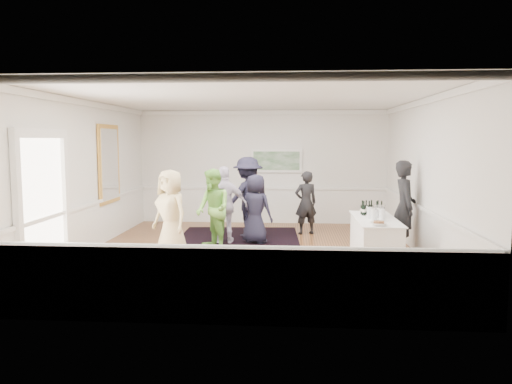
# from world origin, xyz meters

# --- Properties ---
(floor) EXTENTS (8.00, 8.00, 0.00)m
(floor) POSITION_xyz_m (0.00, 0.00, 0.00)
(floor) COLOR brown
(floor) RESTS_ON ground
(ceiling) EXTENTS (7.00, 8.00, 0.02)m
(ceiling) POSITION_xyz_m (0.00, 0.00, 3.20)
(ceiling) COLOR white
(ceiling) RESTS_ON wall_back
(wall_left) EXTENTS (0.02, 8.00, 3.20)m
(wall_left) POSITION_xyz_m (-3.50, 0.00, 1.60)
(wall_left) COLOR white
(wall_left) RESTS_ON floor
(wall_right) EXTENTS (0.02, 8.00, 3.20)m
(wall_right) POSITION_xyz_m (3.50, 0.00, 1.60)
(wall_right) COLOR white
(wall_right) RESTS_ON floor
(wall_back) EXTENTS (7.00, 0.02, 3.20)m
(wall_back) POSITION_xyz_m (0.00, 4.00, 1.60)
(wall_back) COLOR white
(wall_back) RESTS_ON floor
(wall_front) EXTENTS (7.00, 0.02, 3.20)m
(wall_front) POSITION_xyz_m (0.00, -4.00, 1.60)
(wall_front) COLOR white
(wall_front) RESTS_ON floor
(wainscoting) EXTENTS (7.00, 8.00, 1.00)m
(wainscoting) POSITION_xyz_m (0.00, 0.00, 0.50)
(wainscoting) COLOR white
(wainscoting) RESTS_ON floor
(mirror) EXTENTS (0.05, 1.25, 1.85)m
(mirror) POSITION_xyz_m (-3.45, 1.30, 1.80)
(mirror) COLOR #EEAE46
(mirror) RESTS_ON wall_left
(doorway) EXTENTS (0.10, 1.78, 2.56)m
(doorway) POSITION_xyz_m (-3.45, -1.90, 1.42)
(doorway) COLOR white
(doorway) RESTS_ON wall_left
(landscape_painting) EXTENTS (1.44, 0.06, 0.66)m
(landscape_painting) POSITION_xyz_m (0.40, 3.95, 1.78)
(landscape_painting) COLOR white
(landscape_painting) RESTS_ON wall_back
(area_rug) EXTENTS (3.04, 3.88, 0.02)m
(area_rug) POSITION_xyz_m (-0.41, 1.22, 0.01)
(area_rug) COLOR black
(area_rug) RESTS_ON floor
(serving_table) EXTENTS (0.79, 2.07, 0.84)m
(serving_table) POSITION_xyz_m (2.48, -0.34, 0.42)
(serving_table) COLOR white
(serving_table) RESTS_ON floor
(bartender) EXTENTS (0.47, 0.71, 1.94)m
(bartender) POSITION_xyz_m (3.20, 0.40, 0.97)
(bartender) COLOR black
(bartender) RESTS_ON floor
(guest_tan) EXTENTS (1.03, 0.97, 1.78)m
(guest_tan) POSITION_xyz_m (-1.59, -0.37, 0.89)
(guest_tan) COLOR #CFB881
(guest_tan) RESTS_ON floor
(guest_green) EXTENTS (1.03, 1.08, 1.75)m
(guest_green) POSITION_xyz_m (-0.86, 0.43, 0.88)
(guest_green) COLOR #81CF52
(guest_green) RESTS_ON floor
(guest_lilac) EXTENTS (1.05, 0.46, 1.77)m
(guest_lilac) POSITION_xyz_m (-0.69, 1.07, 0.89)
(guest_lilac) COLOR silver
(guest_lilac) RESTS_ON floor
(guest_dark_a) EXTENTS (1.43, 1.37, 1.96)m
(guest_dark_a) POSITION_xyz_m (-0.23, 1.94, 0.98)
(guest_dark_a) COLOR black
(guest_dark_a) RESTS_ON floor
(guest_dark_b) EXTENTS (0.68, 0.56, 1.59)m
(guest_dark_b) POSITION_xyz_m (1.19, 2.33, 0.80)
(guest_dark_b) COLOR black
(guest_dark_b) RESTS_ON floor
(guest_navy) EXTENTS (0.92, 0.79, 1.59)m
(guest_navy) POSITION_xyz_m (0.02, 1.12, 0.79)
(guest_navy) COLOR black
(guest_navy) RESTS_ON floor
(wine_bottles) EXTENTS (0.45, 0.26, 0.31)m
(wine_bottles) POSITION_xyz_m (2.47, 0.11, 0.99)
(wine_bottles) COLOR black
(wine_bottles) RESTS_ON serving_table
(juice_pitchers) EXTENTS (0.30, 0.37, 0.24)m
(juice_pitchers) POSITION_xyz_m (2.44, -0.54, 0.96)
(juice_pitchers) COLOR #6CB741
(juice_pitchers) RESTS_ON serving_table
(ice_bucket) EXTENTS (0.26, 0.26, 0.24)m
(ice_bucket) POSITION_xyz_m (2.56, -0.21, 0.95)
(ice_bucket) COLOR silver
(ice_bucket) RESTS_ON serving_table
(nut_bowl) EXTENTS (0.29, 0.29, 0.08)m
(nut_bowl) POSITION_xyz_m (2.41, -1.18, 0.88)
(nut_bowl) COLOR white
(nut_bowl) RESTS_ON serving_table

